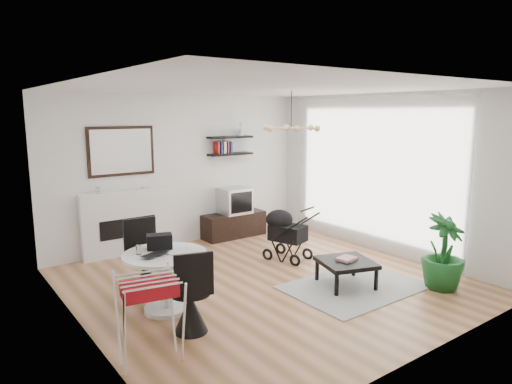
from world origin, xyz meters
TOP-DOWN VIEW (x-y plane):
  - floor at (0.00, 0.00)m, footprint 5.00×5.00m
  - ceiling at (0.00, 0.00)m, footprint 5.00×5.00m
  - wall_back at (0.00, 2.50)m, footprint 5.00×0.00m
  - wall_left at (-2.50, 0.00)m, footprint 0.00×5.00m
  - wall_right at (2.50, 0.00)m, footprint 0.00×5.00m
  - sheer_curtain at (2.40, 0.20)m, footprint 0.04×3.60m
  - fireplace at (-1.10, 2.42)m, footprint 1.50×0.17m
  - shelf_lower at (0.97, 2.37)m, footprint 0.90×0.25m
  - shelf_upper at (0.97, 2.37)m, footprint 0.90×0.25m
  - pendant_lamp at (0.70, 0.30)m, footprint 0.90×0.90m
  - tv_console at (0.97, 2.27)m, footprint 1.25×0.44m
  - crt_tv at (0.99, 2.27)m, footprint 0.56×0.49m
  - dining_table at (-1.55, -0.05)m, footprint 1.00×1.00m
  - laptop at (-1.67, -0.13)m, footprint 0.43×0.36m
  - black_bag at (-1.52, 0.16)m, footprint 0.35×0.28m
  - newspaper at (-1.34, -0.17)m, footprint 0.41×0.35m
  - drinking_glass at (-1.82, 0.09)m, footprint 0.07×0.07m
  - chair_far at (-1.54, 0.59)m, footprint 0.48×0.50m
  - chair_near at (-1.57, -0.71)m, footprint 0.49×0.50m
  - drying_rack at (-2.18, -1.04)m, footprint 0.67×0.64m
  - stroller at (0.90, 0.65)m, footprint 0.66×0.82m
  - rug at (0.87, -0.88)m, footprint 1.82×1.32m
  - coffee_table at (0.81, -0.77)m, footprint 0.87×0.87m
  - magazines at (0.83, -0.76)m, footprint 0.29×0.24m
  - potted_plant at (1.80, -1.61)m, footprint 0.58×0.58m

SIDE VIEW (x-z plane):
  - floor at x=0.00m, z-range 0.00..0.00m
  - rug at x=0.87m, z-range 0.00..0.01m
  - tv_console at x=0.97m, z-range 0.00..0.47m
  - chair_near at x=-1.57m, z-range -0.18..0.78m
  - chair_far at x=-1.54m, z-range -0.18..0.81m
  - coffee_table at x=0.81m, z-range 0.15..0.50m
  - magazines at x=0.83m, z-range 0.37..0.40m
  - stroller at x=0.90m, z-range -0.06..0.85m
  - drying_rack at x=-2.18m, z-range 0.02..0.89m
  - dining_table at x=-1.55m, z-range 0.12..0.85m
  - potted_plant at x=1.80m, z-range 0.00..1.02m
  - fireplace at x=-1.10m, z-range -0.39..1.77m
  - crt_tv at x=0.99m, z-range 0.47..0.96m
  - newspaper at x=-1.34m, z-range 0.73..0.74m
  - laptop at x=-1.67m, z-range 0.73..0.76m
  - drinking_glass at x=-1.82m, z-range 0.73..0.84m
  - black_bag at x=-1.52m, z-range 0.73..0.91m
  - wall_back at x=0.00m, z-range -1.15..3.85m
  - wall_left at x=-2.50m, z-range -1.15..3.85m
  - wall_right at x=2.50m, z-range -1.15..3.85m
  - sheer_curtain at x=2.40m, z-range 0.05..2.65m
  - shelf_lower at x=0.97m, z-range 1.58..1.62m
  - shelf_upper at x=0.97m, z-range 1.90..1.94m
  - pendant_lamp at x=0.70m, z-range 2.10..2.20m
  - ceiling at x=0.00m, z-range 2.70..2.70m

